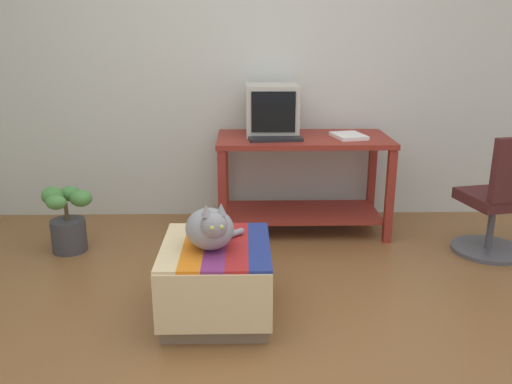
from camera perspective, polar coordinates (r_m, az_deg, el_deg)
The scene contains 11 objects.
ground_plane at distance 2.90m, azimuth 0.16°, elevation -15.46°, with size 14.00×14.00×0.00m, color brown.
back_wall at distance 4.51m, azimuth -0.45°, elevation 13.69°, with size 8.00×0.10×2.60m, color silver.
desk at distance 4.21m, azimuth 5.05°, elevation 2.69°, with size 1.34×0.67×0.77m.
tv_monitor at distance 4.20m, azimuth 1.75°, elevation 8.80°, with size 0.41×0.39×0.39m.
keyboard at distance 3.98m, azimuth 2.13°, elevation 5.73°, with size 0.40×0.15×0.02m, color black.
book at distance 4.15m, azimuth 9.96°, elevation 5.98°, with size 0.22×0.28×0.03m, color white.
ottoman_with_blanket at distance 3.03m, azimuth -4.28°, elevation -9.40°, with size 0.60×0.70×0.43m.
cat at distance 2.86m, azimuth -4.92°, elevation -3.88°, with size 0.35×0.39×0.29m.
potted_plant at distance 4.10m, azimuth -19.67°, elevation -2.89°, with size 0.36×0.40×0.49m.
office_chair at distance 4.11m, azimuth 24.79°, elevation -1.19°, with size 0.52×0.52×0.89m.
pen at distance 4.22m, azimuth 10.17°, elevation 6.01°, with size 0.01×0.01×0.14m, color #B7B7BC.
Camera 1 is at (-0.06, -2.45, 1.56)m, focal length 37.08 mm.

